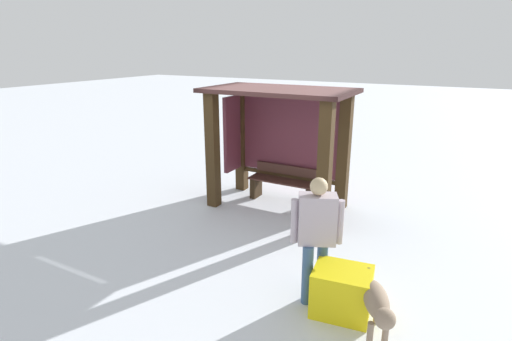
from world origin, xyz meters
TOP-DOWN VIEW (x-y plane):
  - ground_plane at (0.00, 0.00)m, footprint 60.00×60.00m
  - bus_shelter at (-0.08, 0.15)m, footprint 2.83×1.62m
  - bench_left_inside at (0.00, 0.30)m, footprint 1.49×0.42m
  - person_walking at (1.80, -2.62)m, footprint 0.63×0.47m
  - dog at (2.67, -3.02)m, footprint 0.53×0.94m
  - grit_bin at (2.20, -2.75)m, footprint 0.77×0.65m

SIDE VIEW (x-z plane):
  - ground_plane at x=0.00m, z-range 0.00..0.00m
  - grit_bin at x=2.20m, z-range 0.00..0.59m
  - bench_left_inside at x=0.00m, z-range -0.02..0.75m
  - dog at x=2.67m, z-range 0.13..0.77m
  - person_walking at x=1.80m, z-range 0.15..1.82m
  - bus_shelter at x=-0.08m, z-range 0.40..2.82m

